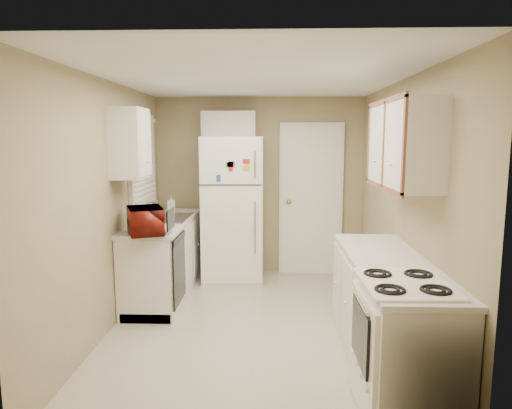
{
  "coord_description": "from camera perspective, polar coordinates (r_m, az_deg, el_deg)",
  "views": [
    {
      "loc": [
        0.17,
        -4.31,
        1.85
      ],
      "look_at": [
        0.0,
        0.5,
        1.15
      ],
      "focal_mm": 32.0,
      "sensor_mm": 36.0,
      "label": 1
    }
  ],
  "objects": [
    {
      "name": "floor",
      "position": [
        4.7,
        -0.22,
        -14.93
      ],
      "size": [
        3.8,
        3.8,
        0.0
      ],
      "primitive_type": "plane",
      "color": "beige",
      "rests_on": "ground"
    },
    {
      "name": "ceiling",
      "position": [
        4.35,
        -0.24,
        15.53
      ],
      "size": [
        3.8,
        3.8,
        0.0
      ],
      "primitive_type": "plane",
      "color": "white",
      "rests_on": "floor"
    },
    {
      "name": "wall_left",
      "position": [
        4.64,
        -17.79,
        -0.19
      ],
      "size": [
        3.8,
        3.8,
        0.0
      ],
      "primitive_type": "plane",
      "color": "tan",
      "rests_on": "floor"
    },
    {
      "name": "wall_right",
      "position": [
        4.53,
        17.75,
        -0.37
      ],
      "size": [
        3.8,
        3.8,
        0.0
      ],
      "primitive_type": "plane",
      "color": "tan",
      "rests_on": "floor"
    },
    {
      "name": "wall_back",
      "position": [
        6.25,
        0.45,
        2.3
      ],
      "size": [
        2.8,
        2.8,
        0.0
      ],
      "primitive_type": "plane",
      "color": "tan",
      "rests_on": "floor"
    },
    {
      "name": "wall_front",
      "position": [
        2.51,
        -1.94,
        -6.78
      ],
      "size": [
        2.8,
        2.8,
        0.0
      ],
      "primitive_type": "plane",
      "color": "tan",
      "rests_on": "floor"
    },
    {
      "name": "left_counter",
      "position": [
        5.55,
        -11.36,
        -6.52
      ],
      "size": [
        0.6,
        1.8,
        0.9
      ],
      "primitive_type": "cube",
      "color": "silver",
      "rests_on": "floor"
    },
    {
      "name": "dishwasher",
      "position": [
        4.91,
        -9.67,
        -7.94
      ],
      "size": [
        0.03,
        0.58,
        0.72
      ],
      "primitive_type": "cube",
      "color": "black",
      "rests_on": "floor"
    },
    {
      "name": "sink",
      "position": [
        5.6,
        -11.13,
        -2.07
      ],
      "size": [
        0.54,
        0.74,
        0.16
      ],
      "primitive_type": "cube",
      "color": "gray",
      "rests_on": "left_counter"
    },
    {
      "name": "microwave",
      "position": [
        4.69,
        -13.63,
        -1.79
      ],
      "size": [
        0.55,
        0.43,
        0.32
      ],
      "primitive_type": "imported",
      "rotation": [
        0.0,
        0.0,
        1.96
      ],
      "color": "maroon",
      "rests_on": "left_counter"
    },
    {
      "name": "soap_bottle",
      "position": [
        6.06,
        -10.58,
        0.07
      ],
      "size": [
        0.12,
        0.12,
        0.22
      ],
      "primitive_type": "imported",
      "rotation": [
        0.0,
        0.0,
        0.2
      ],
      "color": "silver",
      "rests_on": "left_counter"
    },
    {
      "name": "window_blinds",
      "position": [
        5.58,
        -13.95,
        5.46
      ],
      "size": [
        0.1,
        0.98,
        1.08
      ],
      "primitive_type": "cube",
      "color": "silver",
      "rests_on": "wall_left"
    },
    {
      "name": "upper_cabinet_left",
      "position": [
        4.75,
        -15.5,
        7.37
      ],
      "size": [
        0.3,
        0.45,
        0.7
      ],
      "primitive_type": "cube",
      "color": "silver",
      "rests_on": "wall_left"
    },
    {
      "name": "refrigerator",
      "position": [
        5.97,
        -2.95,
        -0.55
      ],
      "size": [
        0.8,
        0.78,
        1.87
      ],
      "primitive_type": "cube",
      "rotation": [
        0.0,
        0.0,
        0.04
      ],
      "color": "white",
      "rests_on": "floor"
    },
    {
      "name": "cabinet_over_fridge",
      "position": [
        6.09,
        -3.4,
        9.67
      ],
      "size": [
        0.7,
        0.3,
        0.4
      ],
      "primitive_type": "cube",
      "color": "silver",
      "rests_on": "wall_back"
    },
    {
      "name": "interior_door",
      "position": [
        6.25,
        6.87,
        0.58
      ],
      "size": [
        0.86,
        0.06,
        2.08
      ],
      "primitive_type": "cube",
      "color": "white",
      "rests_on": "floor"
    },
    {
      "name": "right_counter",
      "position": [
        3.9,
        16.13,
        -13.14
      ],
      "size": [
        0.6,
        2.0,
        0.9
      ],
      "primitive_type": "cube",
      "color": "silver",
      "rests_on": "floor"
    },
    {
      "name": "stove",
      "position": [
        3.37,
        17.72,
        -17.36
      ],
      "size": [
        0.57,
        0.7,
        0.83
      ],
      "primitive_type": "cube",
      "rotation": [
        0.0,
        0.0,
        0.03
      ],
      "color": "white",
      "rests_on": "floor"
    },
    {
      "name": "upper_cabinet_right",
      "position": [
        3.96,
        17.98,
        7.14
      ],
      "size": [
        0.3,
        1.2,
        0.7
      ],
      "primitive_type": "cube",
      "color": "silver",
      "rests_on": "wall_right"
    }
  ]
}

